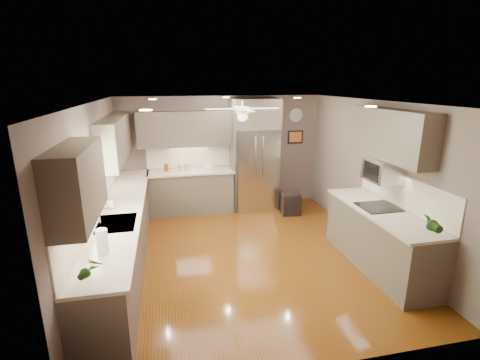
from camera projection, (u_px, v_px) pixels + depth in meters
name	position (u px, v px, depth m)	size (l,w,h in m)	color
floor	(246.00, 254.00, 5.84)	(5.00, 5.00, 0.00)	#51280A
ceiling	(247.00, 102.00, 5.16)	(5.00, 5.00, 0.00)	white
wall_back	(221.00, 152.00, 7.85)	(4.50, 4.50, 0.00)	#64534C
wall_front	(308.00, 258.00, 3.15)	(4.50, 4.50, 0.00)	#64534C
wall_left	(96.00, 192.00, 5.05)	(5.00, 5.00, 0.00)	#64534C
wall_right	(374.00, 175.00, 5.95)	(5.00, 5.00, 0.00)	#64534C
canister_a	(166.00, 168.00, 7.43)	(0.09, 0.09, 0.15)	maroon
canister_b	(180.00, 168.00, 7.46)	(0.08, 0.08, 0.13)	silver
canister_c	(188.00, 167.00, 7.46)	(0.12, 0.12, 0.20)	#B6AF88
soap_bottle	(111.00, 204.00, 5.22)	(0.08, 0.08, 0.17)	white
potted_plant_left	(92.00, 268.00, 3.26)	(0.17, 0.12, 0.33)	#225016
potted_plant_right	(432.00, 224.00, 4.25)	(0.19, 0.15, 0.34)	#225016
bowl	(209.00, 168.00, 7.59)	(0.21, 0.21, 0.05)	#B6AF88
left_run	(123.00, 234.00, 5.46)	(0.65, 4.70, 1.45)	#4C4437
back_run	(191.00, 191.00, 7.64)	(1.85, 0.65, 1.45)	#4C4437
uppers	(194.00, 138.00, 5.85)	(4.50, 4.70, 0.95)	#4C4437
window	(88.00, 181.00, 4.50)	(0.05, 1.12, 0.92)	#BFF2B2
sink	(117.00, 225.00, 4.73)	(0.50, 0.70, 0.32)	silver
refrigerator	(255.00, 157.00, 7.69)	(1.06, 0.75, 2.45)	silver
right_run	(380.00, 237.00, 5.34)	(0.70, 2.20, 1.45)	#4C4437
microwave	(383.00, 170.00, 5.33)	(0.43, 0.55, 0.34)	silver
ceiling_fan	(242.00, 112.00, 5.49)	(1.18, 1.18, 0.32)	white
recessed_lights	(239.00, 101.00, 5.53)	(2.84, 3.14, 0.01)	white
wall_clock	(296.00, 115.00, 7.97)	(0.30, 0.03, 0.30)	white
framed_print	(295.00, 137.00, 8.10)	(0.36, 0.03, 0.30)	black
stool	(290.00, 203.00, 7.58)	(0.43, 0.43, 0.47)	black
paper_towel	(102.00, 242.00, 3.84)	(0.13, 0.13, 0.32)	white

